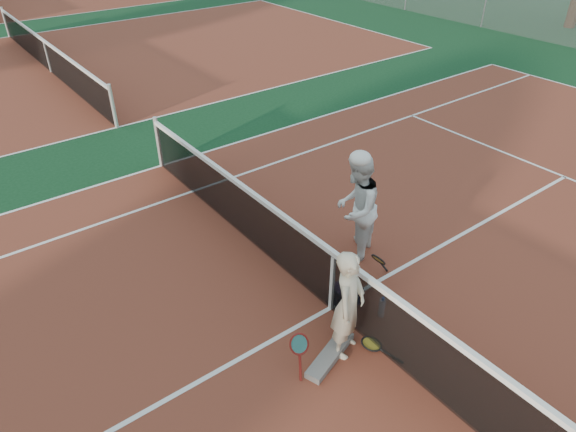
{
  "coord_description": "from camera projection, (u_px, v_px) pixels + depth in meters",
  "views": [
    {
      "loc": [
        -3.75,
        -3.94,
        5.13
      ],
      "look_at": [
        0.0,
        1.01,
        1.05
      ],
      "focal_mm": 32.0,
      "sensor_mm": 36.0,
      "label": 1
    }
  ],
  "objects": [
    {
      "name": "ground",
      "position": [
        331.0,
        308.0,
        7.34
      ],
      "size": [
        130.0,
        130.0,
        0.0
      ],
      "primitive_type": "plane",
      "color": "#0D3218",
      "rests_on": "ground"
    },
    {
      "name": "court_main",
      "position": [
        331.0,
        308.0,
        7.34
      ],
      "size": [
        23.77,
        10.97,
        0.01
      ],
      "primitive_type": "cube",
      "color": "maroon",
      "rests_on": "ground"
    },
    {
      "name": "court_far_a",
      "position": [
        51.0,
        72.0,
        16.33
      ],
      "size": [
        23.77,
        10.97,
        0.01
      ],
      "primitive_type": "cube",
      "color": "maroon",
      "rests_on": "ground"
    },
    {
      "name": "net_main",
      "position": [
        332.0,
        281.0,
        7.06
      ],
      "size": [
        0.1,
        10.98,
        1.02
      ],
      "primitive_type": null,
      "color": "black",
      "rests_on": "ground"
    },
    {
      "name": "net_far_a",
      "position": [
        47.0,
        56.0,
        16.05
      ],
      "size": [
        0.1,
        10.98,
        1.02
      ],
      "primitive_type": null,
      "color": "black",
      "rests_on": "ground"
    },
    {
      "name": "player_a",
      "position": [
        348.0,
        304.0,
        6.28
      ],
      "size": [
        0.68,
        0.6,
        1.55
      ],
      "primitive_type": "imported",
      "rotation": [
        0.0,
        0.0,
        0.52
      ],
      "color": "beige",
      "rests_on": "ground"
    },
    {
      "name": "player_b",
      "position": [
        356.0,
        208.0,
        7.89
      ],
      "size": [
        1.1,
        1.03,
        1.8
      ],
      "primitive_type": "imported",
      "rotation": [
        0.0,
        0.0,
        3.66
      ],
      "color": "white",
      "rests_on": "ground"
    },
    {
      "name": "racket_red",
      "position": [
        299.0,
        353.0,
        6.28
      ],
      "size": [
        0.37,
        0.37,
        0.56
      ],
      "primitive_type": null,
      "rotation": [
        0.0,
        0.0,
        1.04
      ],
      "color": "maroon",
      "rests_on": "ground"
    },
    {
      "name": "racket_black_held",
      "position": [
        378.0,
        267.0,
        7.73
      ],
      "size": [
        0.42,
        0.32,
        0.5
      ],
      "primitive_type": null,
      "rotation": [
        0.0,
        0.0,
        3.27
      ],
      "color": "black",
      "rests_on": "ground"
    },
    {
      "name": "racket_spare",
      "position": [
        371.0,
        344.0,
        6.72
      ],
      "size": [
        0.41,
        0.65,
        0.06
      ],
      "primitive_type": null,
      "rotation": [
        0.0,
        0.0,
        1.82
      ],
      "color": "black",
      "rests_on": "ground"
    },
    {
      "name": "sports_bag_navy",
      "position": [
        347.0,
        295.0,
        7.35
      ],
      "size": [
        0.39,
        0.28,
        0.29
      ],
      "primitive_type": "cube",
      "rotation": [
        0.0,
        0.0,
        -0.08
      ],
      "color": "black",
      "rests_on": "ground"
    },
    {
      "name": "sports_bag_purple",
      "position": [
        346.0,
        293.0,
        7.38
      ],
      "size": [
        0.43,
        0.36,
        0.3
      ],
      "primitive_type": "cube",
      "rotation": [
        0.0,
        0.0,
        -0.36
      ],
      "color": "black",
      "rests_on": "ground"
    },
    {
      "name": "net_cover_canvas",
      "position": [
        330.0,
        355.0,
        6.55
      ],
      "size": [
        0.93,
        0.5,
        0.1
      ],
      "primitive_type": "cube",
      "rotation": [
        0.0,
        0.0,
        0.34
      ],
      "color": "slate",
      "rests_on": "ground"
    },
    {
      "name": "water_bottle",
      "position": [
        382.0,
        308.0,
        7.13
      ],
      "size": [
        0.09,
        0.09,
        0.3
      ],
      "primitive_type": "cylinder",
      "color": "#C7DEFD",
      "rests_on": "ground"
    }
  ]
}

